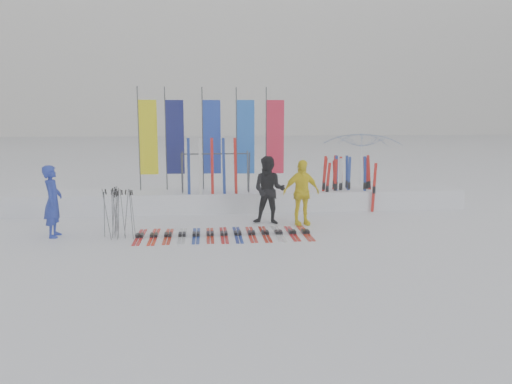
{
  "coord_description": "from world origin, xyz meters",
  "views": [
    {
      "loc": [
        -1.06,
        -10.87,
        2.95
      ],
      "look_at": [
        0.2,
        1.6,
        1.0
      ],
      "focal_mm": 35.0,
      "sensor_mm": 36.0,
      "label": 1
    }
  ],
  "objects": [
    {
      "name": "ski_row",
      "position": [
        -0.63,
        1.14,
        0.04
      ],
      "size": [
        4.26,
        1.69,
        0.07
      ],
      "color": "#BB0F0F",
      "rests_on": "ground"
    },
    {
      "name": "person_blue",
      "position": [
        -4.76,
        1.43,
        0.88
      ],
      "size": [
        0.44,
        0.65,
        1.75
      ],
      "primitive_type": "imported",
      "rotation": [
        0.0,
        0.0,
        1.61
      ],
      "color": "#1B2FA0",
      "rests_on": "ground"
    },
    {
      "name": "ski_rack",
      "position": [
        -0.77,
        4.2,
        1.38
      ],
      "size": [
        2.04,
        0.8,
        1.23
      ],
      "color": "#383A3F",
      "rests_on": "ground"
    },
    {
      "name": "feather_flags",
      "position": [
        -0.9,
        4.86,
        2.24
      ],
      "size": [
        4.53,
        0.24,
        3.2
      ],
      "color": "#383A3F",
      "rests_on": "ground"
    },
    {
      "name": "tent_canopy",
      "position": [
        4.14,
        5.41,
        1.22
      ],
      "size": [
        3.17,
        3.21,
        2.45
      ],
      "primitive_type": "imported",
      "rotation": [
        0.0,
        0.0,
        -0.21
      ],
      "color": "white",
      "rests_on": "ground"
    },
    {
      "name": "upright_skis",
      "position": [
        3.32,
        4.3,
        0.81
      ],
      "size": [
        1.61,
        0.99,
        1.69
      ],
      "color": "navy",
      "rests_on": "ground"
    },
    {
      "name": "ground",
      "position": [
        0.0,
        0.0,
        0.0
      ],
      "size": [
        120.0,
        120.0,
        0.0
      ],
      "primitive_type": "plane",
      "color": "white",
      "rests_on": "ground"
    },
    {
      "name": "person_black",
      "position": [
        0.63,
        2.36,
        0.92
      ],
      "size": [
        1.06,
        0.93,
        1.84
      ],
      "primitive_type": "imported",
      "rotation": [
        0.0,
        0.0,
        -0.3
      ],
      "color": "black",
      "rests_on": "ground"
    },
    {
      "name": "person_yellow",
      "position": [
        1.48,
        2.14,
        0.88
      ],
      "size": [
        1.1,
        0.64,
        1.76
      ],
      "primitive_type": "imported",
      "rotation": [
        0.0,
        0.0,
        0.21
      ],
      "color": "yellow",
      "rests_on": "ground"
    },
    {
      "name": "snow_bank",
      "position": [
        0.0,
        4.6,
        0.3
      ],
      "size": [
        14.0,
        1.6,
        0.6
      ],
      "primitive_type": "cube",
      "color": "white",
      "rests_on": "ground"
    },
    {
      "name": "pole_cluster",
      "position": [
        -3.19,
        1.19,
        0.59
      ],
      "size": [
        0.74,
        0.68,
        1.26
      ],
      "color": "#595B60",
      "rests_on": "ground"
    }
  ]
}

